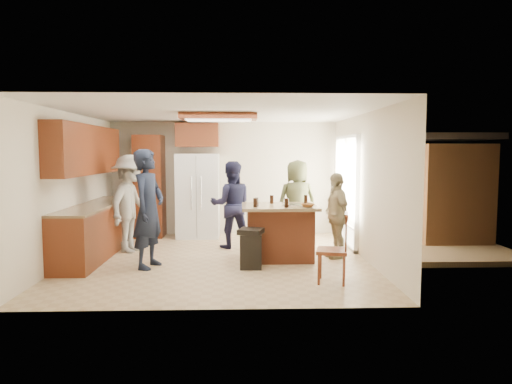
{
  "coord_description": "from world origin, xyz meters",
  "views": [
    {
      "loc": [
        0.38,
        -7.7,
        1.84
      ],
      "look_at": [
        0.64,
        0.13,
        1.15
      ],
      "focal_mm": 32.0,
      "sensor_mm": 36.0,
      "label": 1
    }
  ],
  "objects_px": {
    "person_front_left": "(149,209)",
    "refrigerator": "(198,196)",
    "person_counter": "(131,204)",
    "person_behind_left": "(231,205)",
    "person_behind_right": "(297,202)",
    "spindle_chair": "(334,251)",
    "person_side_right": "(336,215)",
    "trash_bin": "(251,248)",
    "kitchen_island": "(279,232)"
  },
  "relations": [
    {
      "from": "trash_bin",
      "to": "person_side_right",
      "type": "bearing_deg",
      "value": 24.8
    },
    {
      "from": "person_front_left",
      "to": "kitchen_island",
      "type": "height_order",
      "value": "person_front_left"
    },
    {
      "from": "person_side_right",
      "to": "trash_bin",
      "type": "height_order",
      "value": "person_side_right"
    },
    {
      "from": "kitchen_island",
      "to": "spindle_chair",
      "type": "distance_m",
      "value": 1.6
    },
    {
      "from": "person_counter",
      "to": "kitchen_island",
      "type": "relative_size",
      "value": 1.4
    },
    {
      "from": "person_behind_left",
      "to": "spindle_chair",
      "type": "distance_m",
      "value": 2.87
    },
    {
      "from": "person_front_left",
      "to": "trash_bin",
      "type": "relative_size",
      "value": 2.99
    },
    {
      "from": "person_counter",
      "to": "trash_bin",
      "type": "distance_m",
      "value": 2.59
    },
    {
      "from": "person_behind_left",
      "to": "kitchen_island",
      "type": "xyz_separation_m",
      "value": [
        0.85,
        -0.96,
        -0.36
      ]
    },
    {
      "from": "person_front_left",
      "to": "kitchen_island",
      "type": "relative_size",
      "value": 1.47
    },
    {
      "from": "person_behind_right",
      "to": "trash_bin",
      "type": "height_order",
      "value": "person_behind_right"
    },
    {
      "from": "person_behind_left",
      "to": "person_counter",
      "type": "distance_m",
      "value": 1.86
    },
    {
      "from": "person_front_left",
      "to": "person_behind_right",
      "type": "xyz_separation_m",
      "value": [
        2.59,
        1.86,
        -0.1
      ]
    },
    {
      "from": "person_behind_left",
      "to": "trash_bin",
      "type": "xyz_separation_m",
      "value": [
        0.34,
        -1.57,
        -0.51
      ]
    },
    {
      "from": "person_behind_right",
      "to": "trash_bin",
      "type": "distance_m",
      "value": 2.25
    },
    {
      "from": "kitchen_island",
      "to": "person_behind_right",
      "type": "bearing_deg",
      "value": 70.85
    },
    {
      "from": "refrigerator",
      "to": "person_behind_left",
      "type": "bearing_deg",
      "value": -56.98
    },
    {
      "from": "person_behind_right",
      "to": "trash_bin",
      "type": "bearing_deg",
      "value": 52.56
    },
    {
      "from": "person_side_right",
      "to": "person_counter",
      "type": "bearing_deg",
      "value": -109.42
    },
    {
      "from": "refrigerator",
      "to": "person_side_right",
      "type": "bearing_deg",
      "value": -37.93
    },
    {
      "from": "person_counter",
      "to": "refrigerator",
      "type": "height_order",
      "value": "refrigerator"
    },
    {
      "from": "person_behind_right",
      "to": "spindle_chair",
      "type": "relative_size",
      "value": 1.69
    },
    {
      "from": "person_front_left",
      "to": "person_counter",
      "type": "height_order",
      "value": "person_front_left"
    },
    {
      "from": "person_front_left",
      "to": "refrigerator",
      "type": "height_order",
      "value": "person_front_left"
    },
    {
      "from": "refrigerator",
      "to": "kitchen_island",
      "type": "distance_m",
      "value": 2.66
    },
    {
      "from": "person_behind_left",
      "to": "refrigerator",
      "type": "relative_size",
      "value": 0.92
    },
    {
      "from": "person_front_left",
      "to": "person_counter",
      "type": "xyz_separation_m",
      "value": [
        -0.56,
        1.17,
        -0.05
      ]
    },
    {
      "from": "person_behind_left",
      "to": "trash_bin",
      "type": "height_order",
      "value": "person_behind_left"
    },
    {
      "from": "person_side_right",
      "to": "kitchen_island",
      "type": "xyz_separation_m",
      "value": [
        -1.0,
        -0.08,
        -0.27
      ]
    },
    {
      "from": "person_front_left",
      "to": "spindle_chair",
      "type": "distance_m",
      "value": 2.96
    },
    {
      "from": "person_counter",
      "to": "refrigerator",
      "type": "distance_m",
      "value": 1.81
    },
    {
      "from": "refrigerator",
      "to": "trash_bin",
      "type": "height_order",
      "value": "refrigerator"
    },
    {
      "from": "person_counter",
      "to": "trash_bin",
      "type": "xyz_separation_m",
      "value": [
        2.18,
        -1.27,
        -0.58
      ]
    },
    {
      "from": "person_behind_left",
      "to": "spindle_chair",
      "type": "relative_size",
      "value": 1.67
    },
    {
      "from": "person_front_left",
      "to": "person_counter",
      "type": "distance_m",
      "value": 1.3
    },
    {
      "from": "spindle_chair",
      "to": "person_behind_right",
      "type": "bearing_deg",
      "value": 93.52
    },
    {
      "from": "kitchen_island",
      "to": "trash_bin",
      "type": "xyz_separation_m",
      "value": [
        -0.5,
        -0.62,
        -0.16
      ]
    },
    {
      "from": "person_behind_left",
      "to": "person_behind_right",
      "type": "distance_m",
      "value": 1.37
    },
    {
      "from": "trash_bin",
      "to": "spindle_chair",
      "type": "distance_m",
      "value": 1.43
    },
    {
      "from": "kitchen_island",
      "to": "person_side_right",
      "type": "bearing_deg",
      "value": 4.47
    },
    {
      "from": "kitchen_island",
      "to": "person_counter",
      "type": "bearing_deg",
      "value": 166.34
    },
    {
      "from": "person_counter",
      "to": "kitchen_island",
      "type": "bearing_deg",
      "value": -87.57
    },
    {
      "from": "refrigerator",
      "to": "trash_bin",
      "type": "relative_size",
      "value": 2.86
    },
    {
      "from": "person_behind_right",
      "to": "spindle_chair",
      "type": "xyz_separation_m",
      "value": [
        0.17,
        -2.81,
        -0.39
      ]
    },
    {
      "from": "refrigerator",
      "to": "spindle_chair",
      "type": "xyz_separation_m",
      "value": [
        2.23,
        -3.56,
        -0.45
      ]
    },
    {
      "from": "person_behind_left",
      "to": "refrigerator",
      "type": "xyz_separation_m",
      "value": [
        -0.74,
        1.14,
        0.07
      ]
    },
    {
      "from": "person_counter",
      "to": "person_front_left",
      "type": "bearing_deg",
      "value": -138.26
    },
    {
      "from": "person_front_left",
      "to": "person_side_right",
      "type": "relative_size",
      "value": 1.27
    },
    {
      "from": "kitchen_island",
      "to": "spindle_chair",
      "type": "relative_size",
      "value": 1.29
    },
    {
      "from": "person_behind_right",
      "to": "person_counter",
      "type": "distance_m",
      "value": 3.23
    }
  ]
}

